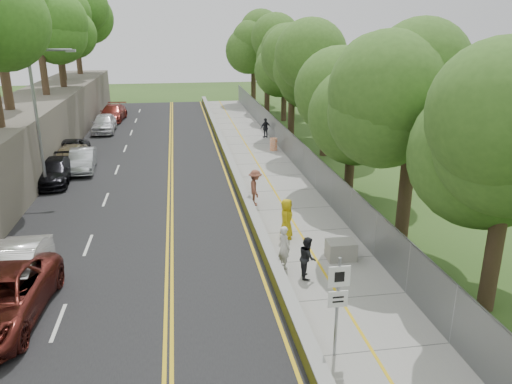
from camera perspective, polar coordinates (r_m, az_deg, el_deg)
ground at (r=17.54m, az=2.55°, el=-12.75°), size 140.00×140.00×0.00m
road at (r=31.11m, az=-12.86°, el=1.11°), size 11.20×66.00×0.04m
sidewalk at (r=31.53m, az=1.69°, el=1.82°), size 4.20×66.00×0.05m
jersey_barrier at (r=31.12m, az=-2.48°, el=2.11°), size 0.42×66.00×0.60m
chainlink_fence at (r=31.71m, az=5.44°, el=3.67°), size 0.04×66.00×2.00m
trees_fenceside at (r=31.40m, az=10.08°, el=14.45°), size 7.00×66.00×14.00m
streetlight at (r=29.93m, az=-23.42°, el=8.48°), size 2.52×0.22×8.00m
signpost at (r=14.28m, az=9.34°, el=-11.74°), size 0.62×0.09×3.10m
construction_barrel at (r=37.93m, az=2.02°, el=5.48°), size 0.57×0.57×0.94m
concrete_block at (r=20.66m, az=9.68°, el=-6.55°), size 1.16×0.88×0.76m
car_1 at (r=19.75m, az=-26.02°, el=-8.18°), size 1.73×4.94×1.63m
car_3 at (r=32.35m, az=-22.11°, el=2.20°), size 2.19×4.96×1.42m
car_4 at (r=35.51m, az=-20.54°, el=3.83°), size 2.18×4.54×1.50m
car_5 at (r=34.42m, az=-19.22°, el=3.46°), size 1.80×4.37×1.41m
car_6 at (r=36.85m, az=-20.57°, el=4.32°), size 2.79×5.47×1.48m
car_7 at (r=51.96m, az=-16.06°, el=8.68°), size 2.63×5.53×1.56m
car_8 at (r=46.43m, az=-16.99°, el=7.53°), size 1.98×4.78×1.62m
painter_0 at (r=22.11m, az=3.50°, el=-3.07°), size 0.74×0.99×1.83m
painter_1 at (r=19.49m, az=3.23°, el=-6.30°), size 0.62×0.74×1.74m
painter_2 at (r=18.89m, az=5.90°, el=-7.44°), size 0.70×0.85×1.62m
painter_3 at (r=26.13m, az=-0.09°, el=0.50°), size 0.77×1.27×1.91m
person_far at (r=42.26m, az=1.11°, el=7.34°), size 1.05×0.72×1.65m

